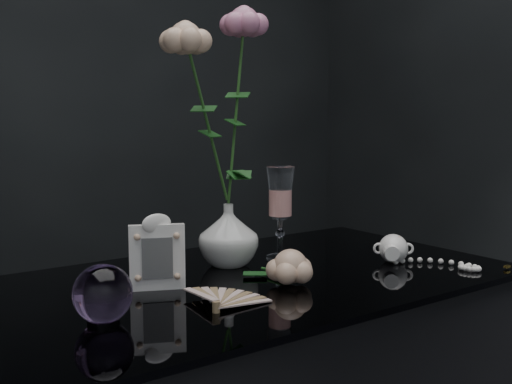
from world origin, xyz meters
TOP-DOWN VIEW (x-y plane):
  - vase at (0.02, 0.15)m, footprint 0.16×0.16m
  - wine_glass at (0.14, 0.13)m, footprint 0.07×0.07m
  - picture_frame at (-0.18, 0.07)m, footprint 0.13×0.11m
  - paperweight at (-0.32, -0.04)m, footprint 0.09×0.09m
  - paper_fan at (-0.16, -0.10)m, footprint 0.25×0.23m
  - loose_rose at (0.03, -0.04)m, footprint 0.15×0.20m
  - pearl_jar at (0.32, -0.03)m, footprint 0.30×0.31m
  - roses at (-0.00, 0.14)m, footprint 0.24×0.12m

SIDE VIEW (x-z plane):
  - paper_fan at x=-0.16m, z-range 0.76..0.78m
  - pearl_jar at x=0.32m, z-range 0.76..0.83m
  - loose_rose at x=0.03m, z-range 0.76..0.83m
  - paperweight at x=-0.32m, z-range 0.76..0.85m
  - vase at x=0.02m, z-range 0.76..0.89m
  - picture_frame at x=-0.18m, z-range 0.76..0.90m
  - wine_glass at x=0.14m, z-range 0.76..0.96m
  - roses at x=0.00m, z-range 0.88..1.33m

